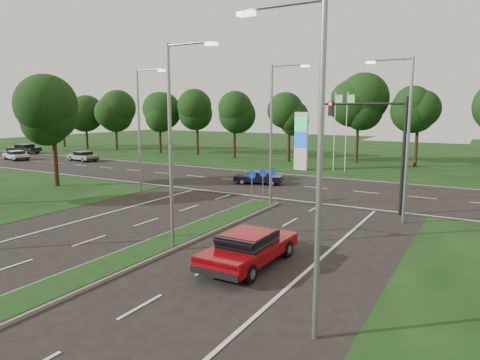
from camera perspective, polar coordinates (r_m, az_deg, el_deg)
The scene contains 19 objects.
ground at distance 16.53m, azimuth -24.77°, elevation -13.76°, with size 160.00×160.00×0.00m, color black.
verge_far at distance 65.09m, azimuth 18.67°, elevation 3.37°, with size 160.00×50.00×0.02m, color black.
cross_road at distance 35.48m, azimuth 8.57°, elevation -0.88°, with size 160.00×12.00×0.02m, color black.
median_kerb at distance 18.88m, azimuth -14.72°, elevation -10.09°, with size 2.00×26.00×0.12m, color slate.
streetlight_median_near at distance 18.69m, azimuth -8.83°, elevation 5.66°, with size 2.53×0.22×9.00m.
streetlight_median_far at distance 27.20m, azimuth 4.56°, elevation 6.87°, with size 2.53×0.22×9.00m.
streetlight_left_far at distance 30.82m, azimuth -13.04°, elevation 6.95°, with size 2.53×0.22×9.00m.
streetlight_right_far at distance 24.87m, azimuth 21.10°, elevation 6.04°, with size 2.53×0.22×9.00m.
streetlight_right_near at distance 11.29m, azimuth 9.68°, elevation 3.26°, with size 2.53×0.22×9.00m.
traffic_signal at distance 27.14m, azimuth 18.35°, elevation 5.52°, with size 5.10×0.42×7.00m.
median_signs at distance 28.34m, azimuth 3.00°, elevation 0.15°, with size 1.16×1.76×2.38m.
gas_pylon at distance 44.83m, azimuth 8.42°, elevation 5.37°, with size 5.80×1.26×8.00m.
tree_left_far at distance 37.96m, azimuth -23.96°, elevation 8.36°, with size 5.20×5.20×8.86m.
treeline_far at distance 50.08m, azimuth 15.69°, elevation 9.70°, with size 6.00×6.00×9.90m.
red_sedan at distance 17.51m, azimuth 1.19°, elevation -8.96°, with size 2.19×5.08×1.39m.
navy_sedan at distance 36.20m, azimuth 2.54°, elevation 0.36°, with size 4.28×2.68×1.09m.
far_car_a at distance 55.77m, azimuth -20.22°, elevation 3.03°, with size 4.36×2.31×1.20m.
far_car_b at distance 60.37m, azimuth -27.69°, elevation 2.96°, with size 4.38×2.62×1.18m.
far_car_c at distance 68.92m, azimuth -26.83°, elevation 3.77°, with size 4.88×2.67×1.33m.
Camera 1 is at (12.70, -8.53, 6.26)m, focal length 32.00 mm.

